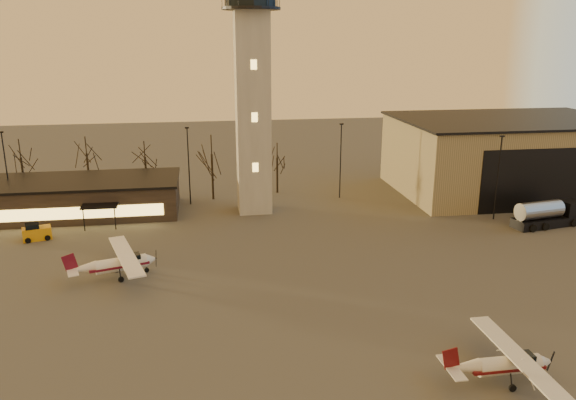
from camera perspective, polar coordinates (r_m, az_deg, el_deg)
The scene contains 10 objects.
ground at distance 43.35m, azimuth 0.58°, elevation -12.73°, with size 220.00×220.00×0.00m, color #3D3B38.
control_tower at distance 67.87m, azimuth -3.65°, elevation 12.23°, with size 6.80×6.80×32.60m.
hangar at distance 84.48m, azimuth 21.39°, elevation 4.28°, with size 30.60×20.60×10.30m.
terminal at distance 73.60m, azimuth -20.90°, elevation 0.29°, with size 25.40×12.20×4.30m.
light_poles at distance 70.50m, azimuth -3.16°, elevation 3.41°, with size 58.50×12.25×10.14m.
tree_row at distance 78.39m, azimuth -14.21°, elevation 4.64°, with size 37.20×9.20×8.80m.
cessna_front at distance 39.52m, azimuth 21.62°, elevation -15.54°, with size 7.76×9.81×2.72m.
cessna_rear at distance 53.43m, azimuth -16.44°, elevation -6.44°, with size 8.64×10.68×2.97m.
fuel_truck at distance 71.08m, azimuth 24.78°, elevation -1.49°, with size 8.55×3.85×3.06m.
service_cart at distance 66.24m, azimuth -24.20°, elevation -3.11°, with size 3.22×2.51×1.83m.
Camera 1 is at (-6.30, -37.42, 20.96)m, focal length 35.00 mm.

